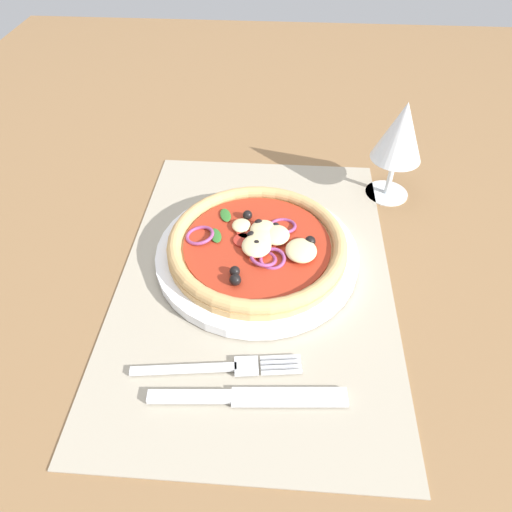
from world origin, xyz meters
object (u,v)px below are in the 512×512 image
at_px(plate, 259,254).
at_px(wine_glass, 401,135).
at_px(fork, 226,367).
at_px(knife, 250,397).
at_px(pizza, 259,244).

xyz_separation_m(plate, wine_glass, (-0.16, 0.19, 0.09)).
distance_m(fork, knife, 0.04).
height_order(plate, fork, plate).
height_order(pizza, wine_glass, wine_glass).
bearing_deg(knife, wine_glass, 58.99).
bearing_deg(knife, pizza, 87.06).
bearing_deg(plate, pizza, 95.74).
bearing_deg(pizza, fork, -8.07).
distance_m(plate, knife, 0.20).
distance_m(knife, wine_glass, 0.41).
relative_size(plate, pizza, 1.14).
bearing_deg(plate, knife, 1.30).
relative_size(plate, fork, 1.44).
height_order(fork, wine_glass, wine_glass).
bearing_deg(fork, knife, -56.53).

